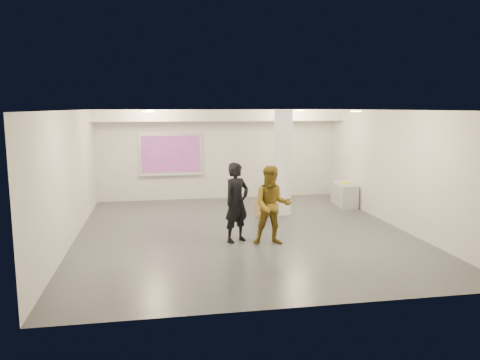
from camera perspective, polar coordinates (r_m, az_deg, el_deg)
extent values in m
cube|color=#3B3E43|center=(11.67, 0.35, -6.37)|extent=(8.00, 9.00, 0.01)
cube|color=white|center=(11.27, 0.36, 8.52)|extent=(8.00, 9.00, 0.01)
cube|color=silver|center=(15.79, -2.62, 3.15)|extent=(8.00, 0.01, 3.00)
cube|color=silver|center=(7.06, 7.02, -4.01)|extent=(8.00, 0.01, 3.00)
cube|color=silver|center=(11.36, -19.91, 0.40)|extent=(0.01, 9.00, 3.00)
cube|color=silver|center=(12.72, 18.37, 1.33)|extent=(0.01, 9.00, 3.00)
cube|color=white|center=(15.17, -2.38, 7.91)|extent=(8.00, 1.10, 0.36)
cylinder|color=#FFE889|center=(13.58, -10.87, 8.33)|extent=(0.22, 0.22, 0.02)
cylinder|color=#FFE889|center=(14.23, 7.33, 8.43)|extent=(0.22, 0.22, 0.02)
cylinder|color=#FFE889|center=(9.58, -11.14, 8.18)|extent=(0.22, 0.22, 0.02)
cylinder|color=#FFE889|center=(10.48, 13.94, 8.13)|extent=(0.22, 0.22, 0.02)
cylinder|color=white|center=(13.45, 5.25, 2.13)|extent=(0.52, 0.52, 3.00)
cube|color=silver|center=(15.62, -8.44, 3.18)|extent=(2.10, 0.06, 1.40)
cube|color=blue|center=(15.57, -8.43, 3.17)|extent=(1.90, 0.01, 1.20)
cube|color=silver|center=(15.64, -8.37, 0.61)|extent=(2.10, 0.08, 0.04)
cube|color=#9FA2A4|center=(15.06, 12.59, -1.76)|extent=(0.56, 1.22, 0.70)
cube|color=silver|center=(15.25, 12.43, -0.25)|extent=(0.34, 0.40, 0.02)
cube|color=yellow|center=(15.11, 12.67, -0.33)|extent=(0.22, 0.29, 0.03)
cube|color=#926D48|center=(13.58, 4.20, -2.99)|extent=(0.54, 0.21, 0.57)
cube|color=#926D48|center=(13.27, 2.72, -3.30)|extent=(0.51, 0.24, 0.55)
imported|color=black|center=(10.69, -0.41, -2.75)|extent=(0.80, 0.72, 1.83)
imported|color=olive|center=(10.50, 3.94, -3.12)|extent=(0.97, 0.81, 1.78)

